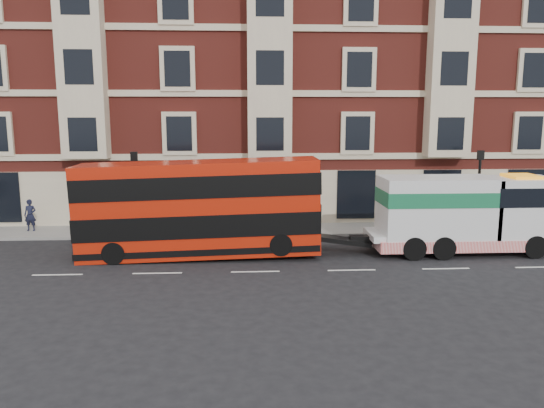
{
  "coord_description": "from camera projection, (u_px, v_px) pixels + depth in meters",
  "views": [
    {
      "loc": [
        -0.43,
        -21.0,
        6.5
      ],
      "look_at": [
        0.9,
        4.0,
        2.13
      ],
      "focal_mm": 35.0,
      "sensor_mm": 36.0,
      "label": 1
    }
  ],
  "objects": [
    {
      "name": "tow_truck",
      "position": [
        462.0,
        213.0,
        24.42
      ],
      "size": [
        8.56,
        2.53,
        3.57
      ],
      "color": "silver",
      "rests_on": "ground"
    },
    {
      "name": "lamp_post_east",
      "position": [
        479.0,
        185.0,
        28.07
      ],
      "size": [
        0.35,
        0.15,
        4.35
      ],
      "color": "black",
      "rests_on": "sidewalk"
    },
    {
      "name": "pedestrian",
      "position": [
        30.0,
        215.0,
        28.51
      ],
      "size": [
        0.63,
        0.41,
        1.71
      ],
      "primitive_type": "imported",
      "rotation": [
        0.0,
        0.0,
        -0.0
      ],
      "color": "black",
      "rests_on": "sidewalk"
    },
    {
      "name": "lamp_post_west",
      "position": [
        135.0,
        187.0,
        27.13
      ],
      "size": [
        0.35,
        0.15,
        4.35
      ],
      "color": "black",
      "rests_on": "sidewalk"
    },
    {
      "name": "sidewalk",
      "position": [
        252.0,
        230.0,
        29.17
      ],
      "size": [
        90.0,
        3.0,
        0.15
      ],
      "primitive_type": "cube",
      "color": "slate",
      "rests_on": "ground"
    },
    {
      "name": "ground",
      "position": [
        255.0,
        272.0,
        21.8
      ],
      "size": [
        120.0,
        120.0,
        0.0
      ],
      "primitive_type": "plane",
      "color": "black",
      "rests_on": "ground"
    },
    {
      "name": "double_decker_bus",
      "position": [
        199.0,
        207.0,
        23.72
      ],
      "size": [
        10.69,
        2.45,
        4.33
      ],
      "color": "#B31C09",
      "rests_on": "ground"
    },
    {
      "name": "victorian_terrace",
      "position": [
        257.0,
        57.0,
        34.85
      ],
      "size": [
        45.0,
        12.0,
        20.4
      ],
      "color": "maroon",
      "rests_on": "ground"
    }
  ]
}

